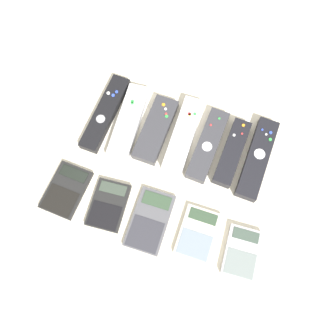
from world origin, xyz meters
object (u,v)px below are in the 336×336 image
object	(u,v)px
remote_3	(184,134)
calculator_2	(152,221)
remote_0	(105,113)
remote_1	(129,122)
calculator_1	(108,205)
calculator_4	(242,252)
calculator_0	(66,190)
remote_4	(208,145)
remote_5	(232,152)
remote_6	(257,158)
calculator_3	(198,233)
remote_2	(156,129)

from	to	relation	value
remote_3	calculator_2	xyz separation A→B (m)	(-0.00, -0.23, -0.01)
remote_0	remote_1	xyz separation A→B (m)	(0.07, -0.00, 0.00)
remote_1	calculator_2	xyz separation A→B (m)	(0.14, -0.22, -0.01)
calculator_1	calculator_2	world-z (taller)	calculator_1
remote_0	calculator_4	distance (m)	0.47
calculator_0	remote_1	bearing A→B (deg)	73.02
remote_3	remote_4	world-z (taller)	remote_3
remote_3	remote_5	size ratio (longest dim) A/B	1.14
remote_1	remote_6	xyz separation A→B (m)	(0.33, 0.01, 0.00)
remote_5	remote_6	size ratio (longest dim) A/B	0.83
calculator_1	calculator_4	world-z (taller)	calculator_4
remote_6	calculator_0	distance (m)	0.46
calculator_1	calculator_4	bearing A→B (deg)	-4.98
calculator_3	calculator_4	distance (m)	0.10
remote_1	calculator_3	xyz separation A→B (m)	(0.25, -0.21, -0.00)
remote_2	remote_4	bearing A→B (deg)	2.19
remote_4	calculator_3	size ratio (longest dim) A/B	1.68
calculator_0	remote_2	bearing A→B (deg)	58.14
remote_6	calculator_3	distance (m)	0.23
remote_3	calculator_4	size ratio (longest dim) A/B	1.77
remote_0	remote_2	distance (m)	0.14
calculator_1	remote_6	bearing A→B (deg)	32.19
remote_1	calculator_1	world-z (taller)	remote_1
calculator_1	calculator_3	distance (m)	0.22
remote_0	remote_2	size ratio (longest dim) A/B	1.22
calculator_4	remote_3	bearing A→B (deg)	129.54
remote_5	remote_6	xyz separation A→B (m)	(0.06, 0.00, -0.00)
remote_3	calculator_2	world-z (taller)	remote_3
calculator_0	remote_0	bearing A→B (deg)	89.86
remote_6	calculator_0	bearing A→B (deg)	-149.31
calculator_2	calculator_3	bearing A→B (deg)	2.76
calculator_0	calculator_3	world-z (taller)	calculator_3
remote_2	calculator_4	size ratio (longest dim) A/B	1.57
remote_1	remote_3	size ratio (longest dim) A/B	1.04
remote_0	calculator_3	world-z (taller)	remote_0
remote_2	remote_5	world-z (taller)	remote_5
remote_3	remote_0	bearing A→B (deg)	-179.49
remote_0	remote_2	xyz separation A→B (m)	(0.14, -0.00, 0.00)
remote_2	calculator_1	world-z (taller)	remote_2
remote_2	remote_3	world-z (taller)	remote_3
remote_2	calculator_3	world-z (taller)	remote_2
remote_4	calculator_4	bearing A→B (deg)	-53.75
calculator_1	calculator_4	size ratio (longest dim) A/B	1.06
remote_4	calculator_3	world-z (taller)	remote_4
remote_4	calculator_1	bearing A→B (deg)	-125.96
remote_2	calculator_3	bearing A→B (deg)	-48.84
calculator_2	calculator_0	bearing A→B (deg)	177.76
remote_3	calculator_2	bearing A→B (deg)	-91.96
remote_1	remote_6	world-z (taller)	remote_6
remote_1	calculator_3	size ratio (longest dim) A/B	1.80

